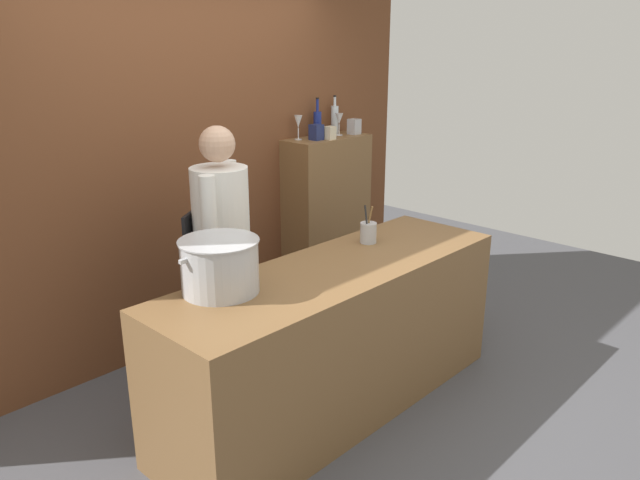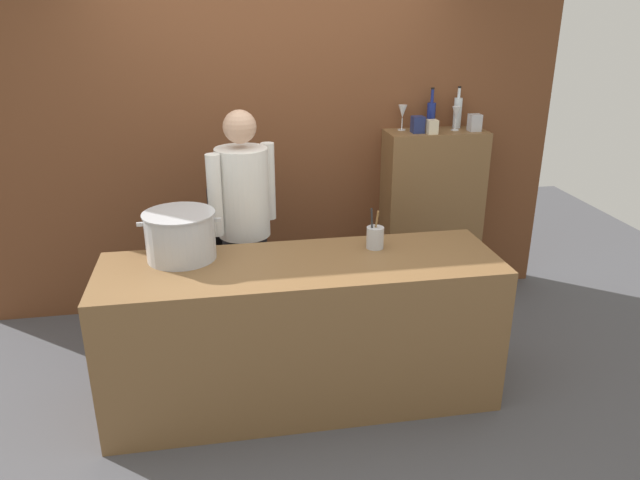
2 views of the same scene
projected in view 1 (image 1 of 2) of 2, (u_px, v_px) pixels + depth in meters
The scene contains 14 objects.
ground_plane at pixel (334, 405), 3.74m from camera, with size 8.00×8.00×0.00m, color #4C4C51.
brick_back_panel at pixel (185, 135), 4.19m from camera, with size 4.40×0.10×3.00m, color brown.
prep_counter at pixel (335, 338), 3.60m from camera, with size 2.28×0.70×0.90m, color brown.
bar_cabinet at pixel (327, 219), 5.14m from camera, with size 0.76×0.32×1.38m, color brown.
chef at pixel (221, 242), 3.68m from camera, with size 0.46×0.42×1.66m.
stockpot_large at pixel (220, 266), 3.08m from camera, with size 0.46×0.41×0.28m.
utensil_crock at pixel (368, 232), 3.85m from camera, with size 0.10×0.10×0.25m.
wine_bottle_cobalt at pixel (317, 123), 4.93m from camera, with size 0.06×0.06×0.31m.
wine_bottle_clear at pixel (335, 119), 5.08m from camera, with size 0.06×0.06×0.31m.
wine_glass_tall at pixel (339, 120), 4.98m from camera, with size 0.07×0.07×0.18m.
wine_glass_short at pixel (298, 123), 4.76m from camera, with size 0.07×0.07×0.19m.
spice_tin_cream at pixel (330, 133), 4.79m from camera, with size 0.07×0.07×0.10m, color beige.
spice_tin_silver at pixel (354, 127), 5.06m from camera, with size 0.09×0.09×0.13m, color #B2B2B7.
spice_tin_navy at pixel (316, 132), 4.76m from camera, with size 0.09×0.09×0.12m, color navy.
Camera 1 is at (-2.41, -2.17, 2.12)m, focal length 34.37 mm.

